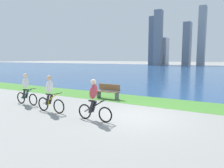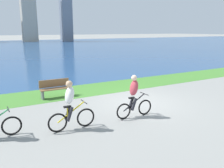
{
  "view_description": "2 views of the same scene",
  "coord_description": "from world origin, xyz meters",
  "views": [
    {
      "loc": [
        3.51,
        -8.11,
        2.47
      ],
      "look_at": [
        -1.31,
        0.16,
        1.29
      ],
      "focal_mm": 33.47,
      "sensor_mm": 36.0,
      "label": 1
    },
    {
      "loc": [
        -6.09,
        -8.51,
        3.3
      ],
      "look_at": [
        -1.23,
        0.2,
        0.98
      ],
      "focal_mm": 37.42,
      "sensor_mm": 36.0,
      "label": 2
    }
  ],
  "objects": [
    {
      "name": "cyclist_trailing",
      "position": [
        -3.7,
        -1.39,
        0.84
      ],
      "size": [
        1.65,
        0.52,
        1.7
      ],
      "color": "black",
      "rests_on": "ground"
    },
    {
      "name": "bench_near_path",
      "position": [
        -3.08,
        2.73,
        0.45
      ],
      "size": [
        1.5,
        0.47,
        0.9
      ],
      "color": "brown",
      "rests_on": "ground"
    },
    {
      "name": "cyclist_lead",
      "position": [
        -1.2,
        -1.46,
        0.83
      ],
      "size": [
        1.61,
        0.52,
        1.66
      ],
      "color": "black",
      "rests_on": "ground"
    },
    {
      "name": "grass_strip_bayside",
      "position": [
        0.0,
        3.28,
        0.0
      ],
      "size": [
        120.0,
        2.65,
        0.01
      ],
      "primitive_type": "cube",
      "color": "#478433",
      "rests_on": "ground"
    },
    {
      "name": "bay_water_surface",
      "position": [
        0.0,
        38.78,
        0.0
      ],
      "size": [
        300.0,
        68.34,
        0.0
      ],
      "primitive_type": "cube",
      "color": "navy",
      "rests_on": "ground"
    },
    {
      "name": "ground_plane",
      "position": [
        0.0,
        0.0,
        0.0
      ],
      "size": [
        300.0,
        300.0,
        0.0
      ],
      "primitive_type": "plane",
      "color": "gray"
    }
  ]
}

